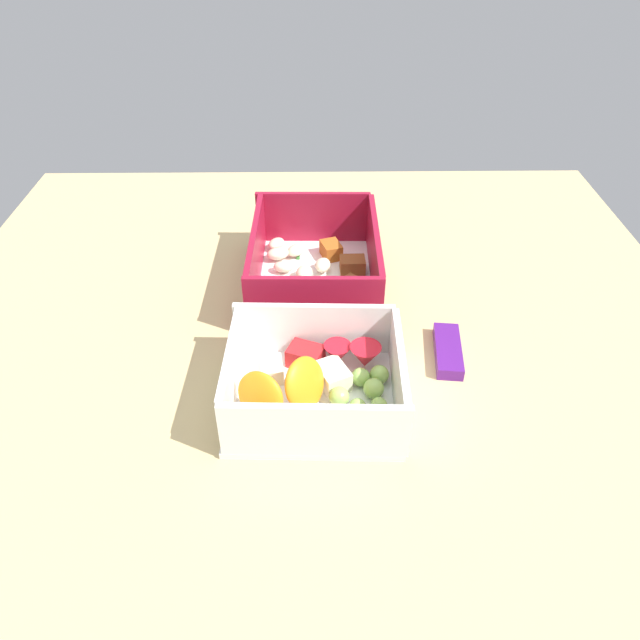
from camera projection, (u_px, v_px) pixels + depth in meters
table_surface at (319, 352)px, 59.45cm from camera, size 80.00×80.00×2.00cm
pasta_container at (319, 268)px, 65.54cm from camera, size 18.34×13.70×6.81cm
fruit_bowl at (323, 382)px, 51.70cm from camera, size 13.54×15.10×5.83cm
candy_bar at (453, 351)px, 57.13cm from camera, size 7.22×3.13×1.20cm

